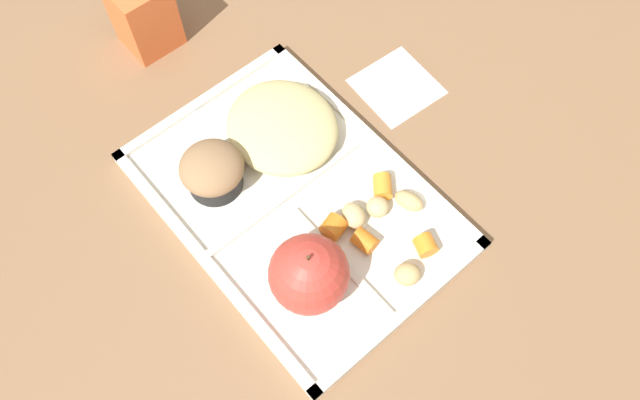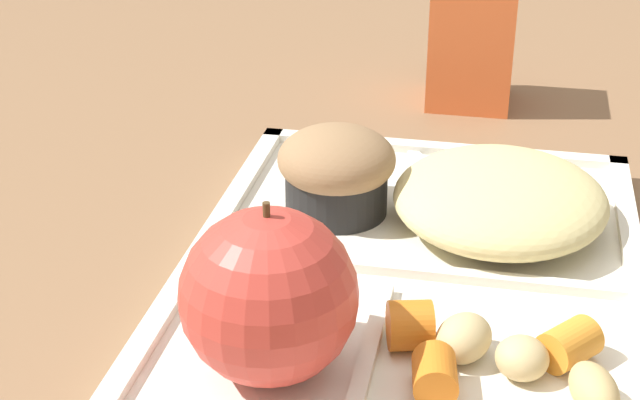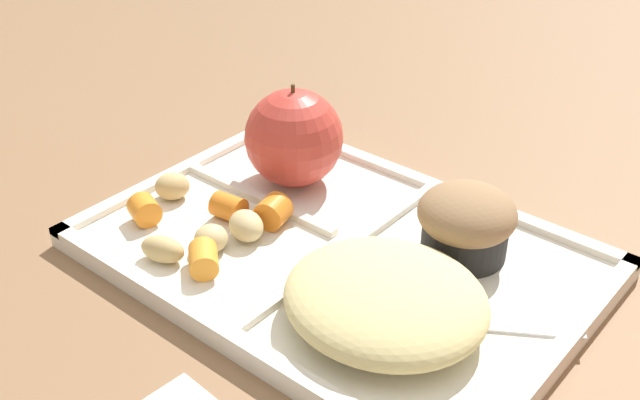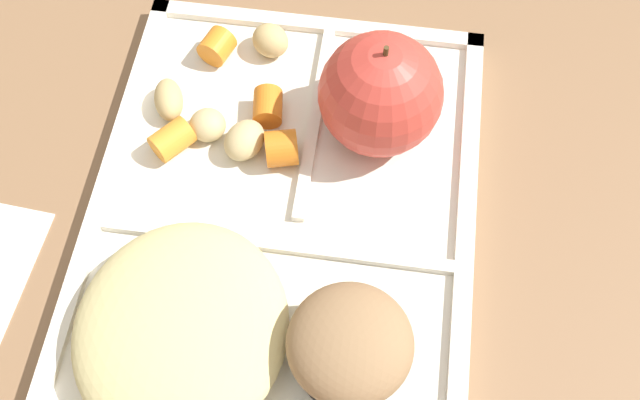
{
  "view_description": "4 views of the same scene",
  "coord_description": "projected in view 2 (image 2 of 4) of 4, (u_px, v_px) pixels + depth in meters",
  "views": [
    {
      "loc": [
        -0.28,
        0.2,
        0.7
      ],
      "look_at": [
        -0.04,
        -0.01,
        0.05
      ],
      "focal_mm": 35.12,
      "sensor_mm": 36.0,
      "label": 1
    },
    {
      "loc": [
        -0.49,
        -0.05,
        0.32
      ],
      "look_at": [
        0.01,
        0.06,
        0.06
      ],
      "focal_mm": 54.91,
      "sensor_mm": 36.0,
      "label": 2
    },
    {
      "loc": [
        0.32,
        -0.4,
        0.38
      ],
      "look_at": [
        -0.01,
        -0.01,
        0.06
      ],
      "focal_mm": 43.64,
      "sensor_mm": 36.0,
      "label": 3
    },
    {
      "loc": [
        0.2,
        0.06,
        0.47
      ],
      "look_at": [
        -0.0,
        0.03,
        0.07
      ],
      "focal_mm": 40.32,
      "sensor_mm": 36.0,
      "label": 4
    }
  ],
  "objects": [
    {
      "name": "milk_carton",
      "position": [
        472.0,
        46.0,
        0.85
      ],
      "size": [
        0.07,
        0.07,
        0.1
      ],
      "primitive_type": "cube",
      "rotation": [
        0.0,
        0.0,
        -0.0
      ],
      "color": "orange",
      "rests_on": "ground"
    },
    {
      "name": "bran_muffin",
      "position": [
        336.0,
        171.0,
        0.64
      ],
      "size": [
        0.08,
        0.08,
        0.06
      ],
      "color": "black",
      "rests_on": "lunch_tray"
    },
    {
      "name": "potato_chunk_wedge",
      "position": [
        522.0,
        358.0,
        0.49
      ],
      "size": [
        0.04,
        0.04,
        0.02
      ],
      "primitive_type": "ellipsoid",
      "rotation": [
        0.0,
        0.0,
        5.73
      ],
      "color": "tan",
      "rests_on": "lunch_tray"
    },
    {
      "name": "ground",
      "position": [
        409.0,
        300.0,
        0.58
      ],
      "size": [
        6.0,
        6.0,
        0.0
      ],
      "primitive_type": "plane",
      "color": "#846042"
    },
    {
      "name": "plastic_fork",
      "position": [
        465.0,
        196.0,
        0.68
      ],
      "size": [
        0.14,
        0.1,
        0.0
      ],
      "color": "white",
      "rests_on": "lunch_tray"
    },
    {
      "name": "carrot_slice_large",
      "position": [
        410.0,
        325.0,
        0.51
      ],
      "size": [
        0.03,
        0.03,
        0.03
      ],
      "primitive_type": "cylinder",
      "rotation": [
        0.0,
        1.57,
        1.82
      ],
      "color": "orange",
      "rests_on": "lunch_tray"
    },
    {
      "name": "carrot_slice_tilted",
      "position": [
        569.0,
        344.0,
        0.5
      ],
      "size": [
        0.04,
        0.04,
        0.02
      ],
      "primitive_type": "cylinder",
      "rotation": [
        0.0,
        1.57,
        2.44
      ],
      "color": "orange",
      "rests_on": "lunch_tray"
    },
    {
      "name": "carrot_slice_back",
      "position": [
        435.0,
        374.0,
        0.48
      ],
      "size": [
        0.03,
        0.03,
        0.02
      ],
      "primitive_type": "cylinder",
      "rotation": [
        0.0,
        1.57,
        0.14
      ],
      "color": "orange",
      "rests_on": "lunch_tray"
    },
    {
      "name": "egg_noodle_pile",
      "position": [
        500.0,
        199.0,
        0.63
      ],
      "size": [
        0.15,
        0.14,
        0.04
      ],
      "primitive_type": "ellipsoid",
      "color": "#D6C684",
      "rests_on": "lunch_tray"
    },
    {
      "name": "meatball_front",
      "position": [
        461.0,
        211.0,
        0.63
      ],
      "size": [
        0.03,
        0.03,
        0.03
      ],
      "primitive_type": "sphere",
      "color": "#755B4C",
      "rests_on": "lunch_tray"
    },
    {
      "name": "green_apple",
      "position": [
        269.0,
        296.0,
        0.48
      ],
      "size": [
        0.09,
        0.09,
        0.1
      ],
      "color": "#C63D33",
      "rests_on": "lunch_tray"
    },
    {
      "name": "potato_chunk_corner",
      "position": [
        464.0,
        338.0,
        0.5
      ],
      "size": [
        0.04,
        0.04,
        0.02
      ],
      "primitive_type": "ellipsoid",
      "rotation": [
        0.0,
        0.0,
        4.3
      ],
      "color": "tan",
      "rests_on": "lunch_tray"
    },
    {
      "name": "potato_chunk_small",
      "position": [
        594.0,
        390.0,
        0.47
      ],
      "size": [
        0.04,
        0.03,
        0.02
      ],
      "primitive_type": "ellipsoid",
      "rotation": [
        0.0,
        0.0,
        0.32
      ],
      "color": "tan",
      "rests_on": "lunch_tray"
    },
    {
      "name": "meatball_side",
      "position": [
        510.0,
        196.0,
        0.64
      ],
      "size": [
        0.03,
        0.03,
        0.03
      ],
      "primitive_type": "sphere",
      "color": "brown",
      "rests_on": "lunch_tray"
    },
    {
      "name": "meatball_back",
      "position": [
        481.0,
        195.0,
        0.64
      ],
      "size": [
        0.03,
        0.03,
        0.03
      ],
      "primitive_type": "sphere",
      "color": "brown",
      "rests_on": "lunch_tray"
    },
    {
      "name": "lunch_tray",
      "position": [
        409.0,
        291.0,
        0.58
      ],
      "size": [
        0.4,
        0.27,
        0.02
      ],
      "color": "silver",
      "rests_on": "ground"
    },
    {
      "name": "meatball_center",
      "position": [
        504.0,
        228.0,
        0.6
      ],
      "size": [
        0.03,
        0.03,
        0.03
      ],
      "primitive_type": "sphere",
      "color": "#755B4C",
      "rests_on": "lunch_tray"
    }
  ]
}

